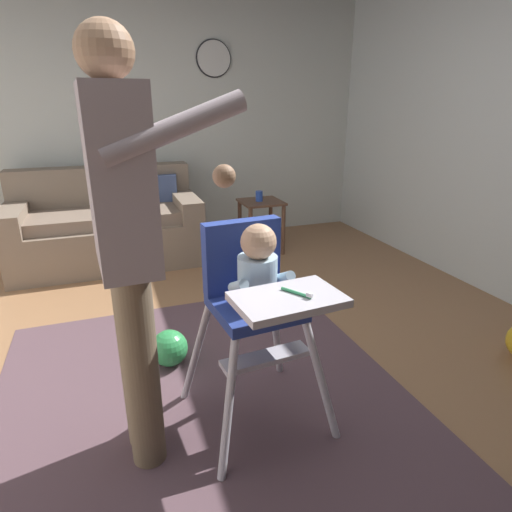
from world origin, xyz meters
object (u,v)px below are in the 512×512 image
(high_chair, at_px, (256,288))
(adult_standing, at_px, (127,242))
(couch, at_px, (108,227))
(wall_clock, at_px, (214,59))
(toy_ball_second, at_px, (169,348))
(sippy_cup, at_px, (259,196))
(side_table, at_px, (261,215))

(high_chair, relative_size, adult_standing, 0.58)
(couch, distance_m, wall_clock, 1.99)
(adult_standing, relative_size, toy_ball_second, 7.99)
(couch, relative_size, adult_standing, 0.99)
(couch, height_order, adult_standing, adult_standing)
(wall_clock, bearing_deg, toy_ball_second, -111.40)
(adult_standing, distance_m, toy_ball_second, 1.06)
(adult_standing, relative_size, wall_clock, 4.69)
(sippy_cup, bearing_deg, wall_clock, 108.05)
(wall_clock, bearing_deg, high_chair, -101.81)
(side_table, bearing_deg, couch, 170.89)
(couch, xyz_separation_m, toy_ball_second, (0.26, -1.94, -0.23))
(toy_ball_second, distance_m, wall_clock, 3.12)
(high_chair, relative_size, wall_clock, 2.72)
(high_chair, bearing_deg, couch, -171.82)
(adult_standing, bearing_deg, couch, 88.14)
(toy_ball_second, distance_m, side_table, 2.10)
(couch, bearing_deg, side_table, 80.89)
(couch, height_order, toy_ball_second, couch)
(adult_standing, bearing_deg, sippy_cup, 56.04)
(side_table, height_order, wall_clock, wall_clock)
(high_chair, bearing_deg, sippy_cup, 154.70)
(sippy_cup, height_order, wall_clock, wall_clock)
(couch, bearing_deg, sippy_cup, 80.76)
(toy_ball_second, xyz_separation_m, sippy_cup, (1.18, 1.70, 0.46))
(high_chair, height_order, adult_standing, adult_standing)
(side_table, bearing_deg, high_chair, -111.04)
(toy_ball_second, xyz_separation_m, wall_clock, (0.95, 2.41, 1.74))
(couch, height_order, side_table, couch)
(toy_ball_second, height_order, side_table, side_table)
(high_chair, distance_m, side_table, 2.46)
(high_chair, relative_size, side_table, 1.89)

